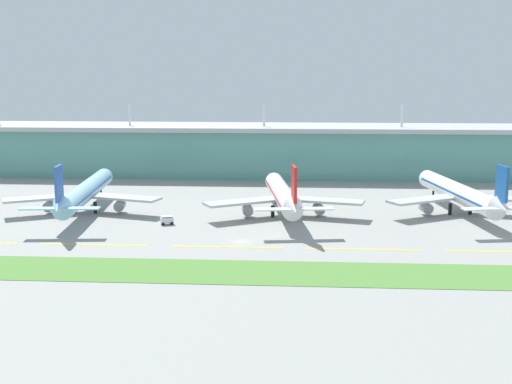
# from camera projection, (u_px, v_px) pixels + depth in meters

# --- Properties ---
(ground_plane) EXTENTS (600.00, 600.00, 0.00)m
(ground_plane) POSITION_uv_depth(u_px,v_px,m) (242.00, 241.00, 170.86)
(ground_plane) COLOR gray
(terminal_building) EXTENTS (288.00, 34.00, 30.11)m
(terminal_building) POSITION_uv_depth(u_px,v_px,m) (265.00, 150.00, 279.15)
(terminal_building) COLOR #5B9E93
(terminal_building) RESTS_ON ground
(airliner_near) EXTENTS (48.57, 68.70, 18.90)m
(airliner_near) POSITION_uv_depth(u_px,v_px,m) (85.00, 192.00, 205.20)
(airliner_near) COLOR #9ED1EA
(airliner_near) RESTS_ON ground
(airliner_middle) EXTENTS (48.31, 59.82, 18.90)m
(airliner_middle) POSITION_uv_depth(u_px,v_px,m) (283.00, 195.00, 199.94)
(airliner_middle) COLOR white
(airliner_middle) RESTS_ON ground
(airliner_far) EXTENTS (48.20, 64.80, 18.90)m
(airliner_far) POSITION_uv_depth(u_px,v_px,m) (459.00, 193.00, 203.18)
(airliner_far) COLOR white
(airliner_far) RESTS_ON ground
(taxiway_stripe_mid_west) EXTENTS (28.00, 0.70, 0.04)m
(taxiway_stripe_mid_west) POSITION_uv_depth(u_px,v_px,m) (94.00, 245.00, 167.50)
(taxiway_stripe_mid_west) COLOR yellow
(taxiway_stripe_mid_west) RESTS_ON ground
(taxiway_stripe_centre) EXTENTS (28.00, 0.70, 0.04)m
(taxiway_stripe_centre) POSITION_uv_depth(u_px,v_px,m) (228.00, 247.00, 165.30)
(taxiway_stripe_centre) COLOR yellow
(taxiway_stripe_centre) RESTS_ON ground
(taxiway_stripe_mid_east) EXTENTS (28.00, 0.70, 0.04)m
(taxiway_stripe_mid_east) POSITION_uv_depth(u_px,v_px,m) (364.00, 249.00, 163.11)
(taxiway_stripe_mid_east) COLOR yellow
(taxiway_stripe_mid_east) RESTS_ON ground
(taxiway_stripe_east) EXTENTS (28.00, 0.70, 0.04)m
(taxiway_stripe_east) POSITION_uv_depth(u_px,v_px,m) (505.00, 252.00, 160.92)
(taxiway_stripe_east) COLOR yellow
(taxiway_stripe_east) RESTS_ON ground
(grass_verge) EXTENTS (300.00, 18.00, 0.10)m
(grass_verge) POSITION_uv_depth(u_px,v_px,m) (231.00, 272.00, 144.75)
(grass_verge) COLOR #518438
(grass_verge) RESTS_ON ground
(baggage_cart) EXTENTS (4.00, 3.02, 2.48)m
(baggage_cart) POSITION_uv_depth(u_px,v_px,m) (167.00, 220.00, 189.61)
(baggage_cart) COLOR silver
(baggage_cart) RESTS_ON ground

